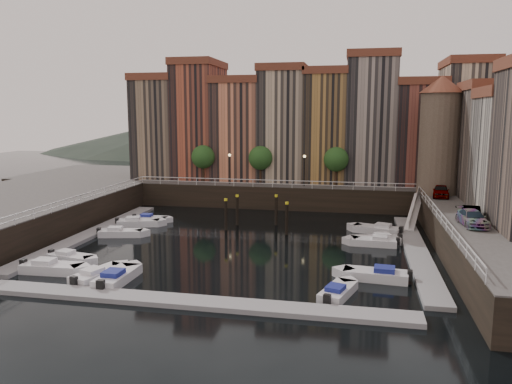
% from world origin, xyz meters
% --- Properties ---
extents(ground, '(200.00, 200.00, 0.00)m').
position_xyz_m(ground, '(0.00, 0.00, 0.00)').
color(ground, black).
rests_on(ground, ground).
extents(quay_far, '(80.00, 20.00, 3.00)m').
position_xyz_m(quay_far, '(0.00, 26.00, 1.50)').
color(quay_far, black).
rests_on(quay_far, ground).
extents(dock_left, '(2.00, 28.00, 0.35)m').
position_xyz_m(dock_left, '(-16.20, -1.00, 0.17)').
color(dock_left, gray).
rests_on(dock_left, ground).
extents(dock_right, '(2.00, 28.00, 0.35)m').
position_xyz_m(dock_right, '(16.20, -1.00, 0.17)').
color(dock_right, gray).
rests_on(dock_right, ground).
extents(dock_near, '(30.00, 2.00, 0.35)m').
position_xyz_m(dock_near, '(0.00, -17.00, 0.17)').
color(dock_near, gray).
rests_on(dock_near, ground).
extents(mountains, '(145.00, 100.00, 18.00)m').
position_xyz_m(mountains, '(1.72, 110.00, 7.92)').
color(mountains, '#2D382D').
rests_on(mountains, ground).
extents(far_terrace, '(48.70, 10.30, 17.50)m').
position_xyz_m(far_terrace, '(3.31, 23.50, 10.95)').
color(far_terrace, '#887056').
rests_on(far_terrace, quay_far).
extents(corner_tower, '(5.20, 5.20, 13.80)m').
position_xyz_m(corner_tower, '(20.00, 14.50, 10.19)').
color(corner_tower, '#6B5B4C').
rests_on(corner_tower, quay_right).
extents(promenade_trees, '(21.20, 3.20, 5.20)m').
position_xyz_m(promenade_trees, '(-1.33, 18.20, 6.58)').
color(promenade_trees, black).
rests_on(promenade_trees, quay_far).
extents(street_lamps, '(10.36, 0.36, 4.18)m').
position_xyz_m(street_lamps, '(-1.00, 17.20, 5.90)').
color(street_lamps, black).
rests_on(street_lamps, quay_far).
extents(railings, '(36.08, 34.04, 0.52)m').
position_xyz_m(railings, '(0.00, 4.88, 3.79)').
color(railings, white).
rests_on(railings, ground).
extents(gangway, '(2.78, 8.32, 3.73)m').
position_xyz_m(gangway, '(17.10, 10.00, 1.92)').
color(gangway, white).
rests_on(gangway, ground).
extents(mooring_pilings, '(7.08, 4.61, 3.78)m').
position_xyz_m(mooring_pilings, '(0.03, 5.33, 1.65)').
color(mooring_pilings, black).
rests_on(mooring_pilings, ground).
extents(boat_left_0, '(5.15, 2.04, 1.18)m').
position_xyz_m(boat_left_0, '(-12.96, -12.84, 0.40)').
color(boat_left_0, silver).
rests_on(boat_left_0, ground).
extents(boat_left_1, '(4.44, 2.24, 1.00)m').
position_xyz_m(boat_left_1, '(-13.18, -9.80, 0.34)').
color(boat_left_1, silver).
rests_on(boat_left_1, ground).
extents(boat_left_2, '(4.75, 2.59, 1.06)m').
position_xyz_m(boat_left_2, '(-13.06, -0.81, 0.36)').
color(boat_left_2, silver).
rests_on(boat_left_2, ground).
extents(boat_left_3, '(4.98, 2.86, 1.12)m').
position_xyz_m(boat_left_3, '(-13.31, 3.97, 0.38)').
color(boat_left_3, silver).
rests_on(boat_left_3, ground).
extents(boat_left_4, '(4.19, 1.66, 0.96)m').
position_xyz_m(boat_left_4, '(-12.87, 6.42, 0.32)').
color(boat_left_4, silver).
rests_on(boat_left_4, ground).
extents(boat_right_0, '(5.17, 2.27, 1.17)m').
position_xyz_m(boat_right_0, '(12.44, -9.51, 0.39)').
color(boat_right_0, silver).
rests_on(boat_right_0, ground).
extents(boat_right_2, '(4.64, 1.85, 1.06)m').
position_xyz_m(boat_right_2, '(12.55, 0.67, 0.36)').
color(boat_right_2, silver).
rests_on(boat_right_2, ground).
extents(boat_right_3, '(4.99, 2.79, 1.12)m').
position_xyz_m(boat_right_3, '(12.78, 1.45, 0.38)').
color(boat_right_3, silver).
rests_on(boat_right_3, ground).
extents(boat_right_4, '(5.22, 3.21, 1.17)m').
position_xyz_m(boat_right_4, '(13.07, 5.78, 0.39)').
color(boat_right_4, silver).
rests_on(boat_right_4, ground).
extents(boat_near_0, '(3.03, 4.95, 1.11)m').
position_xyz_m(boat_near_0, '(-8.45, -13.67, 0.37)').
color(boat_near_0, silver).
rests_on(boat_near_0, ground).
extents(boat_near_1, '(1.89, 5.09, 1.17)m').
position_xyz_m(boat_near_1, '(-6.73, -13.93, 0.39)').
color(boat_near_1, silver).
rests_on(boat_near_1, ground).
extents(boat_near_3, '(2.75, 4.50, 1.01)m').
position_xyz_m(boat_near_3, '(9.63, -13.62, 0.34)').
color(boat_near_3, silver).
rests_on(boat_near_3, ground).
extents(car_a, '(2.25, 4.48, 1.46)m').
position_xyz_m(car_a, '(20.09, 11.87, 3.73)').
color(car_a, gray).
rests_on(car_a, quay_right).
extents(car_b, '(1.84, 4.10, 1.31)m').
position_xyz_m(car_b, '(20.72, -0.97, 3.65)').
color(car_b, gray).
rests_on(car_b, quay_right).
extents(car_c, '(2.27, 4.74, 1.33)m').
position_xyz_m(car_c, '(20.40, -2.86, 3.67)').
color(car_c, gray).
rests_on(car_c, quay_right).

